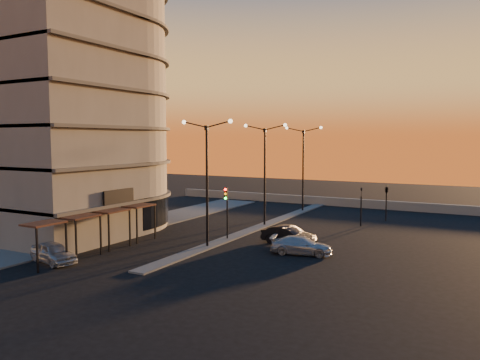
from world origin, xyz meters
name	(u,v)px	position (x,y,z in m)	size (l,w,h in m)	color
ground	(207,247)	(0.00, 0.00, 0.00)	(120.00, 120.00, 0.00)	black
sidewalk_west	(135,226)	(-10.50, 4.00, 0.06)	(5.00, 40.00, 0.12)	#545351
median	(265,225)	(0.00, 10.00, 0.06)	(1.20, 36.00, 0.12)	#545351
parapet	(336,202)	(2.00, 26.00, 0.50)	(44.00, 0.50, 1.00)	slate
building	(70,95)	(-14.00, 0.03, 11.91)	(14.35, 17.08, 25.00)	slate
streetlamp_near	(207,173)	(0.00, 0.00, 5.59)	(4.32, 0.32, 9.51)	black
streetlamp_mid	(265,166)	(0.00, 10.00, 5.59)	(4.32, 0.32, 9.51)	black
streetlamp_far	(303,162)	(0.00, 20.00, 5.59)	(4.32, 0.32, 9.51)	black
traffic_light_main	(226,204)	(0.00, 2.87, 2.89)	(0.28, 0.44, 4.25)	black
signal_east_a	(361,206)	(8.00, 14.00, 1.93)	(0.13, 0.16, 3.60)	black
signal_east_b	(387,190)	(9.50, 18.00, 3.10)	(0.42, 1.99, 3.60)	black
car_hatchback	(53,253)	(-6.50, -8.53, 0.68)	(1.60, 3.99, 1.36)	#B8BCC0
car_sedan	(289,235)	(5.00, 3.78, 0.70)	(1.49, 4.28, 1.41)	black
car_wagon	(301,245)	(6.96, 1.34, 0.62)	(1.75, 4.30, 1.25)	#ADB0B5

